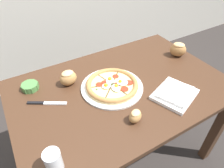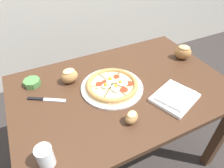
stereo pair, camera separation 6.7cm
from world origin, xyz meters
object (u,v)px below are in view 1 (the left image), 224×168
pizza (112,85)px  knife_main (46,103)px  bread_piece_near (178,49)px  ramekin_bowl (30,86)px  water_glass (54,162)px  dining_table (121,99)px  bread_piece_mid (68,78)px  napkin_folded (175,94)px  bread_piece_far (135,116)px

pizza → knife_main: 0.38m
knife_main → bread_piece_near: bearing=31.2°
ramekin_bowl → water_glass: size_ratio=0.98×
ramekin_bowl → dining_table: bearing=-27.8°
bread_piece_mid → napkin_folded: bearing=-40.0°
ramekin_bowl → bread_piece_mid: size_ratio=0.92×
pizza → bread_piece_mid: 0.26m
bread_piece_near → bread_piece_far: 0.70m
dining_table → bread_piece_far: bearing=-108.1°
ramekin_bowl → water_glass: bearing=-92.8°
ramekin_bowl → bread_piece_far: (0.39, -0.50, 0.01)m
dining_table → bread_piece_mid: bearing=145.8°
napkin_folded → knife_main: size_ratio=1.48×
ramekin_bowl → water_glass: 0.54m
dining_table → bread_piece_near: bread_piece_near is taller
bread_piece_mid → bread_piece_far: bearing=-67.6°
pizza → napkin_folded: 0.36m
dining_table → bread_piece_near: (0.53, 0.08, 0.16)m
pizza → bread_piece_near: (0.58, 0.07, 0.03)m
dining_table → napkin_folded: bearing=-46.0°
dining_table → water_glass: water_glass is taller
pizza → dining_table: bearing=-15.1°
knife_main → dining_table: bearing=20.1°
bread_piece_far → water_glass: 0.42m
bread_piece_mid → water_glass: bearing=-117.0°
dining_table → pizza: size_ratio=3.49×
ramekin_bowl → bread_piece_far: size_ratio=1.12×
napkin_folded → bread_piece_far: (-0.29, -0.03, 0.02)m
dining_table → knife_main: size_ratio=6.62×
ramekin_bowl → knife_main: 0.17m
napkin_folded → bread_piece_mid: bearing=140.0°
napkin_folded → bread_piece_near: bread_piece_near is taller
dining_table → pizza: pizza is taller
pizza → bread_piece_far: 0.27m
pizza → bread_piece_near: bearing=6.8°
napkin_folded → water_glass: water_glass is taller
dining_table → knife_main: bearing=168.9°
napkin_folded → bread_piece_near: 0.44m
napkin_folded → knife_main: napkin_folded is taller
napkin_folded → knife_main: 0.71m
napkin_folded → bread_piece_mid: (-0.47, 0.40, 0.03)m
bread_piece_mid → ramekin_bowl: bearing=161.2°
bread_piece_far → bread_piece_mid: bearing=112.4°
dining_table → bread_piece_mid: 0.35m
bread_piece_near → bread_piece_far: bread_piece_near is taller
pizza → bread_piece_far: bearing=-95.7°
dining_table → pizza: (-0.06, 0.02, 0.12)m
ramekin_bowl → bread_piece_mid: (0.21, -0.07, 0.03)m
napkin_folded → ramekin_bowl: bearing=145.6°
ramekin_bowl → knife_main: ramekin_bowl is taller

